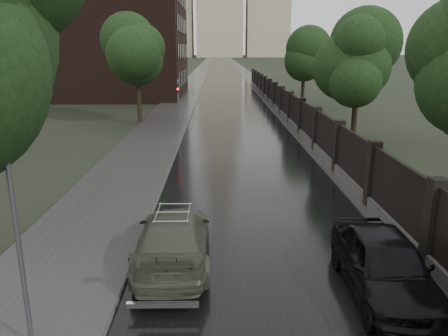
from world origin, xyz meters
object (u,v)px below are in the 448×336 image
tree_right_b (358,67)px  tree_right_c (304,60)px  tree_left_far (137,60)px  traffic_light (178,102)px  volga_sedan (174,238)px  lamp_post (17,234)px  car_right_near (385,265)px

tree_right_b → tree_right_c: bearing=90.0°
tree_left_far → tree_right_b: 17.45m
tree_left_far → tree_right_b: size_ratio=1.05×
tree_left_far → traffic_light: tree_left_far is taller
tree_left_far → traffic_light: (3.70, -5.01, -2.84)m
tree_left_far → volga_sedan: tree_left_far is taller
volga_sedan → traffic_light: bearing=-87.3°
tree_left_far → lamp_post: 28.73m
tree_left_far → lamp_post: size_ratio=1.45×
lamp_post → car_right_near: lamp_post is taller
tree_left_far → tree_right_c: bearing=32.8°
lamp_post → car_right_near: size_ratio=1.06×
volga_sedan → car_right_near: car_right_near is taller
tree_left_far → tree_right_b: bearing=-27.3°
lamp_post → traffic_light: size_ratio=1.28×
tree_right_b → lamp_post: tree_right_b is taller
lamp_post → car_right_near: 8.63m
volga_sedan → car_right_near: size_ratio=1.08×
tree_left_far → tree_right_b: (15.50, -8.00, -0.29)m
tree_right_c → lamp_post: (-12.90, -38.50, -2.28)m
tree_right_b → lamp_post: bearing=-122.2°
tree_right_c → traffic_light: 19.26m
volga_sedan → lamp_post: bearing=55.0°
tree_left_far → traffic_light: size_ratio=1.85×
lamp_post → traffic_light: 23.52m
lamp_post → traffic_light: lamp_post is taller
tree_right_b → volga_sedan: bearing=-121.9°
traffic_light → car_right_near: 22.58m
tree_left_far → car_right_near: (10.76, -26.40, -4.42)m
car_right_near → tree_right_c: bearing=83.4°
volga_sedan → car_right_near: bearing=159.7°
lamp_post → tree_right_c: bearing=71.5°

